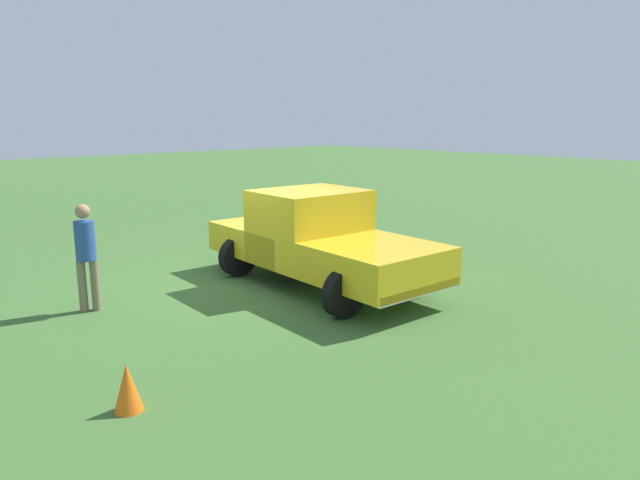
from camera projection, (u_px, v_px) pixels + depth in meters
name	position (u px, v px, depth m)	size (l,w,h in m)	color
ground_plane	(257.00, 284.00, 11.28)	(80.00, 80.00, 0.00)	#3D662D
pickup_truck	(316.00, 236.00, 11.05)	(2.64, 5.18, 1.82)	black
person_bystander	(86.00, 251.00, 9.51)	(0.43, 0.43, 1.80)	#7A6B51
traffic_cone	(128.00, 387.00, 6.35)	(0.32, 0.32, 0.55)	orange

